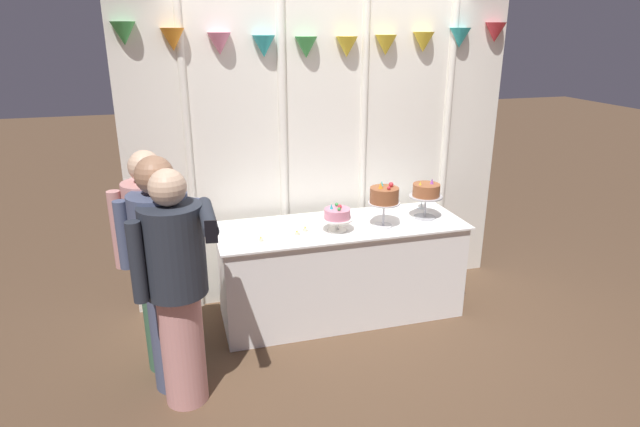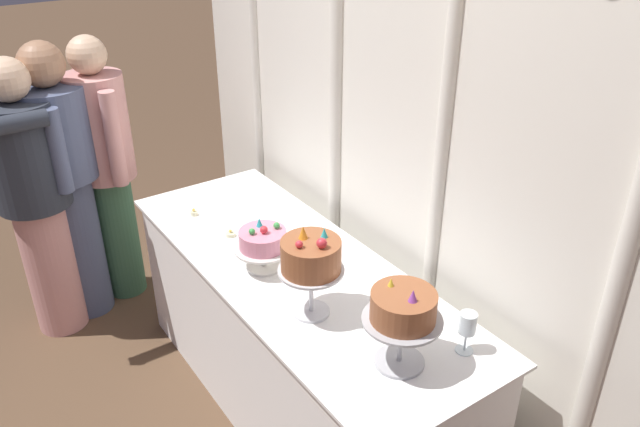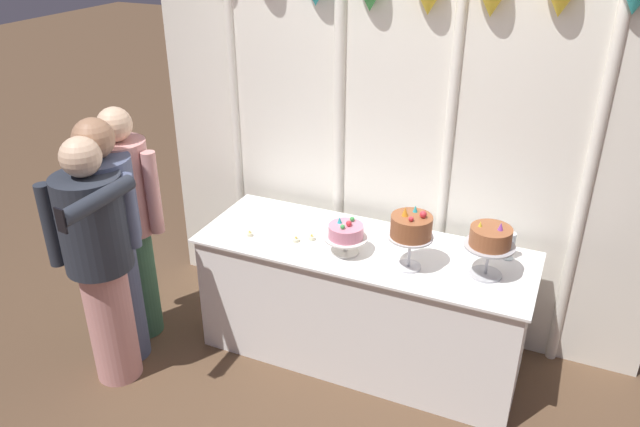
{
  "view_description": "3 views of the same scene",
  "coord_description": "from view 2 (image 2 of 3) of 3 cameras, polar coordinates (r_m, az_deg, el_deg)",
  "views": [
    {
      "loc": [
        -1.24,
        -3.63,
        2.26
      ],
      "look_at": [
        -0.15,
        0.19,
        0.87
      ],
      "focal_mm": 29.92,
      "sensor_mm": 36.0,
      "label": 1
    },
    {
      "loc": [
        1.91,
        -1.09,
        2.26
      ],
      "look_at": [
        0.04,
        0.2,
        1.03
      ],
      "focal_mm": 35.38,
      "sensor_mm": 36.0,
      "label": 2
    },
    {
      "loc": [
        1.02,
        -2.85,
        2.57
      ],
      "look_at": [
        -0.28,
        0.1,
        0.94
      ],
      "focal_mm": 34.52,
      "sensor_mm": 36.0,
      "label": 3
    }
  ],
  "objects": [
    {
      "name": "tealight_near_right",
      "position": [
        2.89,
        -6.44,
        -2.16
      ],
      "size": [
        0.04,
        0.04,
        0.04
      ],
      "color": "beige",
      "rests_on": "cake_table"
    },
    {
      "name": "guest_man_dark_suit",
      "position": [
        3.6,
        -22.08,
        3.11
      ],
      "size": [
        0.51,
        0.42,
        1.56
      ],
      "color": "#4C5675",
      "rests_on": "ground_plane"
    },
    {
      "name": "guest_man_pink_jacket",
      "position": [
        3.7,
        -18.82,
        4.38
      ],
      "size": [
        0.49,
        0.34,
        1.55
      ],
      "color": "#3D6B4C",
      "rests_on": "ground_plane"
    },
    {
      "name": "tealight_near_left",
      "position": [
        2.93,
        -8.1,
        -1.86
      ],
      "size": [
        0.04,
        0.04,
        0.03
      ],
      "color": "beige",
      "rests_on": "cake_table"
    },
    {
      "name": "wine_glass",
      "position": [
        2.24,
        13.2,
        -9.78
      ],
      "size": [
        0.06,
        0.06,
        0.16
      ],
      "color": "silver",
      "rests_on": "cake_table"
    },
    {
      "name": "tealight_far_left",
      "position": [
        3.14,
        -11.33,
        0.05
      ],
      "size": [
        0.04,
        0.04,
        0.04
      ],
      "color": "beige",
      "rests_on": "cake_table"
    },
    {
      "name": "cake_table",
      "position": [
        2.92,
        -2.11,
        -11.29
      ],
      "size": [
        1.96,
        0.7,
        0.79
      ],
      "color": "white",
      "rests_on": "ground_plane"
    },
    {
      "name": "cake_display_rightmost",
      "position": [
        2.09,
        7.51,
        -8.81
      ],
      "size": [
        0.27,
        0.27,
        0.33
      ],
      "color": "#B2B2B7",
      "rests_on": "cake_table"
    },
    {
      "name": "draped_curtain",
      "position": [
        2.69,
        6.25,
        8.56
      ],
      "size": [
        3.23,
        0.17,
        2.5
      ],
      "color": "white",
      "rests_on": "ground_plane"
    },
    {
      "name": "ground_plane",
      "position": [
        3.15,
        -3.58,
        -17.46
      ],
      "size": [
        24.0,
        24.0,
        0.0
      ],
      "primitive_type": "plane",
      "color": "brown"
    },
    {
      "name": "guest_girl_blue_dress",
      "position": [
        3.52,
        -24.55,
        1.64
      ],
      "size": [
        0.5,
        0.63,
        1.52
      ],
      "color": "#D6938E",
      "rests_on": "ground_plane"
    },
    {
      "name": "cake_display_center",
      "position": [
        2.29,
        -0.82,
        -4.12
      ],
      "size": [
        0.25,
        0.25,
        0.36
      ],
      "color": "silver",
      "rests_on": "cake_table"
    },
    {
      "name": "cake_display_leftmost",
      "position": [
        2.63,
        -5.18,
        -2.6
      ],
      "size": [
        0.25,
        0.25,
        0.22
      ],
      "color": "silver",
      "rests_on": "cake_table"
    }
  ]
}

